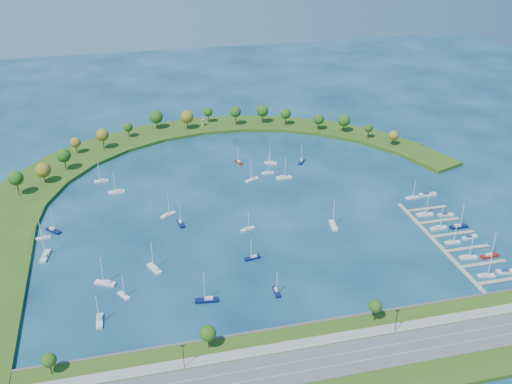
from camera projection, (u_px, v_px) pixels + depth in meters
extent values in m
plane|color=#082645|center=(249.00, 204.00, 317.47)|extent=(700.00, 700.00, 0.00)
cube|color=#2D4F15|center=(328.00, 363.00, 210.06)|extent=(420.00, 42.00, 1.60)
cube|color=#474442|center=(309.00, 324.00, 228.57)|extent=(420.00, 1.20, 1.80)
cube|color=#515154|center=(328.00, 361.00, 209.66)|extent=(420.00, 16.00, 0.12)
cube|color=gray|center=(318.00, 341.00, 219.16)|extent=(420.00, 5.00, 0.12)
cube|color=silver|center=(330.00, 366.00, 207.47)|extent=(420.00, 0.15, 0.02)
cube|color=silver|center=(326.00, 356.00, 211.79)|extent=(420.00, 0.15, 0.02)
cylinder|color=#382314|center=(51.00, 368.00, 203.32)|extent=(0.56, 0.56, 4.90)
sphere|color=#164411|center=(49.00, 361.00, 201.72)|extent=(5.20, 5.20, 5.20)
cylinder|color=#382314|center=(208.00, 342.00, 214.77)|extent=(0.56, 0.56, 5.25)
sphere|color=#164411|center=(208.00, 334.00, 213.02)|extent=(6.00, 6.00, 6.00)
cylinder|color=#382314|center=(375.00, 315.00, 228.32)|extent=(0.56, 0.56, 5.60)
sphere|color=#164411|center=(375.00, 307.00, 226.56)|extent=(5.20, 5.20, 5.20)
cylinder|color=black|center=(184.00, 357.00, 204.68)|extent=(0.24, 0.24, 10.00)
cylinder|color=black|center=(396.00, 321.00, 221.45)|extent=(0.24, 0.24, 10.00)
cube|color=#2D4F15|center=(0.00, 223.00, 297.18)|extent=(43.73, 48.72, 2.00)
cube|color=#2D4F15|center=(23.00, 195.00, 324.53)|extent=(50.23, 54.30, 2.00)
cube|color=#2D4F15|center=(54.00, 172.00, 350.95)|extent=(54.07, 56.09, 2.00)
cube|color=#2D4F15|center=(91.00, 153.00, 374.90)|extent=(55.20, 54.07, 2.00)
cube|color=#2D4F15|center=(130.00, 140.00, 395.00)|extent=(53.65, 48.47, 2.00)
cube|color=#2D4F15|center=(172.00, 131.00, 410.08)|extent=(49.62, 39.75, 2.00)
cube|color=#2D4F15|center=(214.00, 125.00, 419.28)|extent=(44.32, 29.96, 2.00)
cube|color=#2D4F15|center=(258.00, 124.00, 422.06)|extent=(49.49, 38.05, 2.00)
cube|color=#2D4F15|center=(301.00, 126.00, 418.26)|extent=(51.13, 44.12, 2.00)
cube|color=#2D4F15|center=(343.00, 132.00, 408.10)|extent=(49.19, 47.96, 2.00)
cube|color=#2D4F15|center=(384.00, 142.00, 392.16)|extent=(43.90, 49.49, 2.00)
cube|color=#2D4F15|center=(423.00, 156.00, 371.38)|extent=(35.67, 48.74, 2.00)
cylinder|color=#382314|center=(18.00, 188.00, 319.98)|extent=(0.56, 0.56, 8.70)
sphere|color=#164411|center=(16.00, 178.00, 317.24)|extent=(8.00, 8.00, 8.00)
cylinder|color=#382314|center=(44.00, 178.00, 333.76)|extent=(0.56, 0.56, 6.46)
sphere|color=brown|center=(43.00, 170.00, 331.48)|extent=(8.63, 8.63, 8.63)
cylinder|color=#382314|center=(65.00, 164.00, 348.62)|extent=(0.56, 0.56, 7.90)
sphere|color=#164411|center=(64.00, 155.00, 346.04)|extent=(8.28, 8.28, 8.28)
cylinder|color=#382314|center=(77.00, 149.00, 370.99)|extent=(0.56, 0.56, 6.22)
sphere|color=brown|center=(76.00, 142.00, 368.96)|extent=(6.55, 6.55, 6.55)
cylinder|color=#382314|center=(103.00, 143.00, 376.70)|extent=(0.56, 0.56, 8.26)
sphere|color=brown|center=(102.00, 135.00, 374.05)|extent=(8.14, 8.14, 8.14)
cylinder|color=#382314|center=(129.00, 133.00, 395.03)|extent=(0.56, 0.56, 6.12)
sphere|color=#164411|center=(128.00, 127.00, 393.04)|extent=(6.29, 6.29, 6.29)
cylinder|color=#382314|center=(157.00, 124.00, 409.04)|extent=(0.56, 0.56, 6.75)
sphere|color=#164411|center=(156.00, 117.00, 406.65)|extent=(9.14, 9.14, 9.14)
cylinder|color=#382314|center=(187.00, 124.00, 408.02)|extent=(0.56, 0.56, 7.32)
sphere|color=brown|center=(187.00, 117.00, 405.52)|extent=(8.91, 8.91, 8.91)
cylinder|color=#382314|center=(208.00, 118.00, 419.78)|extent=(0.56, 0.56, 6.64)
sphere|color=#164411|center=(208.00, 112.00, 417.68)|extent=(6.30, 6.30, 6.30)
cylinder|color=#382314|center=(236.00, 120.00, 414.62)|extent=(0.56, 0.56, 8.46)
sphere|color=#164411|center=(236.00, 112.00, 411.97)|extent=(7.63, 7.63, 7.63)
cylinder|color=#382314|center=(263.00, 118.00, 418.57)|extent=(0.56, 0.56, 7.56)
sphere|color=#164411|center=(263.00, 111.00, 416.07)|extent=(8.28, 8.28, 8.28)
cylinder|color=#382314|center=(286.00, 120.00, 415.30)|extent=(0.56, 0.56, 6.95)
sphere|color=#164411|center=(286.00, 114.00, 413.04)|extent=(7.25, 7.25, 7.25)
cylinder|color=#382314|center=(319.00, 126.00, 406.92)|extent=(0.56, 0.56, 6.47)
sphere|color=#164411|center=(319.00, 119.00, 404.76)|extent=(7.34, 7.34, 7.34)
cylinder|color=#382314|center=(344.00, 127.00, 403.28)|extent=(0.56, 0.56, 6.81)
sphere|color=#164411|center=(344.00, 120.00, 400.96)|extent=(8.32, 8.32, 8.32)
cylinder|color=#382314|center=(368.00, 134.00, 393.60)|extent=(0.56, 0.56, 6.20)
sphere|color=#164411|center=(369.00, 128.00, 391.68)|extent=(5.47, 5.47, 5.47)
cylinder|color=#382314|center=(393.00, 141.00, 383.09)|extent=(0.56, 0.56, 5.52)
sphere|color=brown|center=(394.00, 135.00, 381.22)|extent=(6.52, 6.52, 6.52)
cylinder|color=gray|center=(203.00, 123.00, 414.77)|extent=(2.20, 2.20, 4.46)
cylinder|color=gray|center=(203.00, 119.00, 413.68)|extent=(2.60, 2.60, 0.30)
cube|color=gray|center=(438.00, 244.00, 281.00)|extent=(2.20, 82.00, 0.40)
cube|color=gray|center=(501.00, 280.00, 255.05)|extent=(22.00, 2.00, 0.40)
cube|color=gray|center=(484.00, 264.00, 266.44)|extent=(22.00, 2.00, 0.40)
cylinder|color=#382314|center=(505.00, 260.00, 268.61)|extent=(0.36, 0.36, 1.60)
cube|color=gray|center=(468.00, 248.00, 277.84)|extent=(22.00, 2.00, 0.40)
cylinder|color=#382314|center=(489.00, 245.00, 280.01)|extent=(0.36, 0.36, 1.60)
cube|color=gray|center=(453.00, 234.00, 289.23)|extent=(22.00, 2.00, 0.40)
cylinder|color=#382314|center=(473.00, 231.00, 291.40)|extent=(0.36, 0.36, 1.60)
cube|color=gray|center=(440.00, 221.00, 300.63)|extent=(22.00, 2.00, 0.40)
cylinder|color=#382314|center=(459.00, 218.00, 302.80)|extent=(0.36, 0.36, 1.60)
cube|color=gray|center=(427.00, 209.00, 312.02)|extent=(22.00, 2.00, 0.40)
cylinder|color=#382314|center=(446.00, 206.00, 314.19)|extent=(0.36, 0.36, 1.60)
cube|color=silver|center=(284.00, 178.00, 344.57)|extent=(9.40, 2.97, 1.12)
cube|color=silver|center=(282.00, 176.00, 343.97)|extent=(3.33, 1.95, 0.78)
cylinder|color=silver|center=(285.00, 167.00, 341.56)|extent=(0.32, 0.32, 12.56)
cube|color=silver|center=(154.00, 269.00, 262.34)|extent=(6.28, 9.78, 1.14)
cube|color=silver|center=(155.00, 268.00, 261.23)|extent=(3.05, 3.80, 0.80)
cylinder|color=silver|center=(152.00, 255.00, 259.67)|extent=(0.32, 0.32, 12.84)
cube|color=silver|center=(101.00, 181.00, 340.87)|extent=(8.13, 2.46, 0.97)
cube|color=silver|center=(103.00, 180.00, 340.67)|extent=(2.86, 1.65, 0.68)
cylinder|color=silver|center=(99.00, 172.00, 337.99)|extent=(0.32, 0.32, 10.90)
cube|color=silver|center=(43.00, 238.00, 285.59)|extent=(7.32, 2.78, 0.86)
cube|color=silver|center=(44.00, 237.00, 285.47)|extent=(2.64, 1.67, 0.60)
cylinder|color=silver|center=(40.00, 229.00, 283.00)|extent=(0.32, 0.32, 9.64)
cube|color=#0A1240|center=(54.00, 231.00, 291.51)|extent=(7.91, 8.20, 1.07)
cube|color=silver|center=(52.00, 229.00, 291.53)|extent=(3.40, 3.47, 0.75)
cylinder|color=silver|center=(52.00, 220.00, 288.16)|extent=(0.32, 0.32, 12.02)
cube|color=silver|center=(100.00, 321.00, 230.85)|extent=(2.85, 8.93, 1.06)
cube|color=silver|center=(100.00, 318.00, 231.20)|extent=(1.86, 3.16, 0.74)
cylinder|color=silver|center=(98.00, 309.00, 227.25)|extent=(0.32, 0.32, 11.92)
cube|color=silver|center=(333.00, 226.00, 295.92)|extent=(3.98, 9.97, 1.16)
cube|color=silver|center=(334.00, 225.00, 294.61)|extent=(2.33, 3.62, 0.81)
cylinder|color=silver|center=(334.00, 212.00, 293.34)|extent=(0.32, 0.32, 13.09)
cube|color=silver|center=(117.00, 192.00, 328.60)|extent=(9.00, 2.89, 1.07)
cube|color=silver|center=(118.00, 190.00, 328.40)|extent=(3.19, 1.88, 0.75)
cylinder|color=silver|center=(114.00, 182.00, 325.42)|extent=(0.32, 0.32, 12.02)
cube|color=#0A1240|center=(276.00, 292.00, 247.55)|extent=(2.40, 7.43, 0.88)
cube|color=silver|center=(276.00, 290.00, 247.85)|extent=(1.56, 2.63, 0.62)
cylinder|color=silver|center=(277.00, 282.00, 244.56)|extent=(0.32, 0.32, 9.91)
cube|color=silver|center=(45.00, 256.00, 271.38)|extent=(4.53, 10.32, 1.20)
cube|color=silver|center=(45.00, 255.00, 270.03)|extent=(2.55, 3.79, 0.84)
cylinder|color=silver|center=(43.00, 242.00, 268.72)|extent=(0.32, 0.32, 13.47)
cube|color=silver|center=(271.00, 163.00, 363.18)|extent=(8.01, 5.40, 0.94)
cube|color=silver|center=(272.00, 162.00, 362.66)|extent=(3.14, 2.58, 0.66)
cylinder|color=silver|center=(270.00, 154.00, 360.65)|extent=(0.32, 0.32, 10.58)
cube|color=silver|center=(268.00, 173.00, 350.66)|extent=(7.49, 2.15, 0.90)
cube|color=silver|center=(267.00, 172.00, 350.16)|extent=(2.63, 1.49, 0.63)
cylinder|color=silver|center=(269.00, 164.00, 348.26)|extent=(0.32, 0.32, 10.09)
cube|color=silver|center=(105.00, 283.00, 252.80)|extent=(9.33, 6.32, 1.10)
cube|color=silver|center=(107.00, 282.00, 252.20)|extent=(3.66, 3.02, 0.77)
cylinder|color=silver|center=(102.00, 270.00, 249.86)|extent=(0.32, 0.32, 12.34)
cube|color=#0A1240|center=(207.00, 300.00, 242.38)|extent=(9.78, 3.85, 1.14)
cube|color=silver|center=(209.00, 298.00, 242.02)|extent=(3.54, 2.27, 0.80)
cylinder|color=silver|center=(204.00, 287.00, 239.09)|extent=(0.32, 0.32, 12.84)
cube|color=silver|center=(124.00, 296.00, 245.32)|extent=(5.31, 7.07, 0.85)
cube|color=silver|center=(123.00, 294.00, 245.44)|extent=(2.45, 2.83, 0.59)
cylinder|color=silver|center=(123.00, 286.00, 242.58)|extent=(0.32, 0.32, 9.52)
cube|color=#0A1240|center=(301.00, 162.00, 364.86)|extent=(6.16, 8.30, 0.99)
cube|color=silver|center=(302.00, 160.00, 365.18)|extent=(2.86, 3.31, 0.69)
cylinder|color=silver|center=(301.00, 153.00, 361.51)|extent=(0.32, 0.32, 11.15)
cube|color=silver|center=(248.00, 229.00, 293.07)|extent=(7.45, 4.43, 0.86)
cube|color=silver|center=(246.00, 228.00, 292.38)|extent=(2.86, 2.21, 0.61)
cylinder|color=silver|center=(248.00, 220.00, 290.93)|extent=(0.32, 0.32, 9.73)
cube|color=silver|center=(252.00, 180.00, 342.36)|extent=(8.68, 5.76, 1.02)
cube|color=silver|center=(253.00, 178.00, 342.44)|extent=(3.39, 2.77, 0.71)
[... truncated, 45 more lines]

